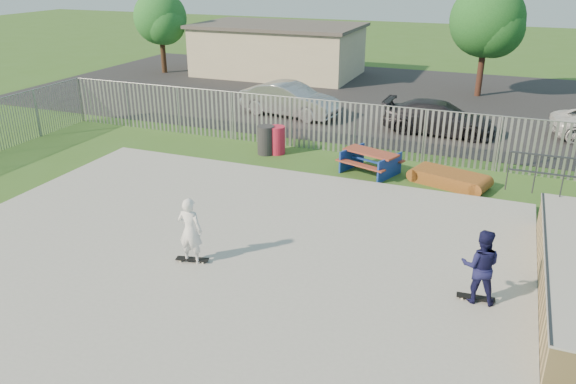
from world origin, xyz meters
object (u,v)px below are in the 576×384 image
at_px(trash_bin_red, 277,140).
at_px(skater_white, 190,231).
at_px(car_silver, 290,100).
at_px(skater_navy, 480,266).
at_px(tree_left, 160,18).
at_px(trash_bin_grey, 266,140).
at_px(funbox, 449,179).
at_px(tree_mid, 487,20).
at_px(car_dark, 439,118).
at_px(picnic_table, 370,162).

relative_size(trash_bin_red, skater_white, 0.65).
xyz_separation_m(car_silver, skater_white, (3.07, -14.21, 0.18)).
bearing_deg(skater_navy, tree_left, -48.57).
bearing_deg(trash_bin_grey, funbox, -5.72).
height_order(car_silver, tree_mid, tree_mid).
height_order(trash_bin_grey, car_dark, car_dark).
height_order(trash_bin_red, tree_left, tree_left).
bearing_deg(car_dark, tree_mid, -6.07).
bearing_deg(funbox, trash_bin_grey, -168.99).
xyz_separation_m(picnic_table, skater_white, (-2.41, -8.02, 0.58)).
bearing_deg(skater_navy, trash_bin_red, -49.43).
height_order(trash_bin_red, car_dark, car_dark).
bearing_deg(tree_left, picnic_table, -38.02).
height_order(picnic_table, skater_navy, skater_navy).
relative_size(picnic_table, trash_bin_grey, 2.08).
height_order(funbox, skater_navy, skater_navy).
bearing_deg(car_silver, car_dark, -83.68).
bearing_deg(car_dark, skater_white, 165.04).
bearing_deg(trash_bin_grey, car_silver, 102.37).
relative_size(funbox, car_dark, 0.51).
bearing_deg(tree_mid, trash_bin_red, -115.79).
relative_size(trash_bin_grey, skater_navy, 0.66).
xyz_separation_m(funbox, skater_navy, (1.41, -7.09, 0.77)).
height_order(car_silver, tree_left, tree_left).
xyz_separation_m(car_dark, tree_left, (-18.93, 7.76, 2.80)).
height_order(car_silver, car_dark, car_silver).
xyz_separation_m(tree_left, skater_white, (14.99, -21.62, -2.52)).
xyz_separation_m(picnic_table, car_dark, (1.53, 5.84, 0.30)).
relative_size(car_dark, skater_white, 2.84).
bearing_deg(car_silver, funbox, -118.42).
xyz_separation_m(trash_bin_grey, tree_left, (-13.15, 13.02, 2.95)).
bearing_deg(skater_white, picnic_table, -110.43).
height_order(funbox, skater_white, skater_white).
bearing_deg(skater_navy, trash_bin_grey, -47.42).
distance_m(car_silver, skater_navy, 16.50).
bearing_deg(car_silver, skater_navy, -135.17).
xyz_separation_m(trash_bin_red, car_silver, (-1.60, 5.42, 0.27)).
xyz_separation_m(picnic_table, tree_mid, (2.54, 14.07, 3.61)).
relative_size(picnic_table, funbox, 0.96).
distance_m(trash_bin_grey, tree_mid, 15.50).
distance_m(picnic_table, skater_navy, 8.33).
xyz_separation_m(picnic_table, funbox, (2.72, -0.12, -0.19)).
distance_m(car_dark, tree_mid, 8.93).
height_order(trash_bin_grey, skater_navy, skater_navy).
bearing_deg(skater_white, trash_bin_grey, -81.63).
height_order(trash_bin_red, trash_bin_grey, trash_bin_grey).
distance_m(funbox, skater_navy, 7.27).
height_order(skater_navy, skater_white, same).
height_order(tree_left, skater_white, tree_left).
xyz_separation_m(car_silver, tree_mid, (8.02, 7.88, 3.22)).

